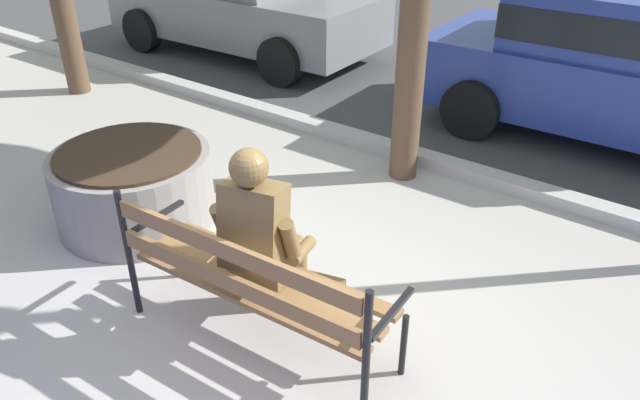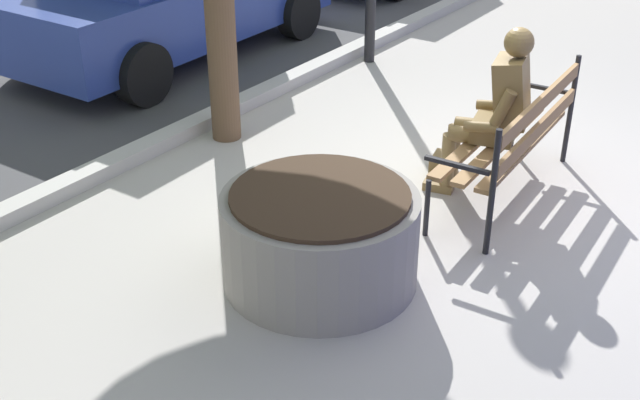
# 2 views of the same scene
# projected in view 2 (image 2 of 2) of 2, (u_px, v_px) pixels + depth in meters

# --- Properties ---
(ground_plane) EXTENTS (80.00, 80.00, 0.00)m
(ground_plane) POSITION_uv_depth(u_px,v_px,m) (513.00, 189.00, 6.62)
(ground_plane) COLOR #ADA8A0
(curb_stone) EXTENTS (60.00, 0.20, 0.12)m
(curb_stone) POSITION_uv_depth(u_px,v_px,m) (239.00, 105.00, 8.06)
(curb_stone) COLOR #B2AFA8
(curb_stone) RESTS_ON ground
(park_bench) EXTENTS (1.83, 0.63, 0.95)m
(park_bench) POSITION_uv_depth(u_px,v_px,m) (516.00, 135.00, 6.23)
(park_bench) COLOR olive
(park_bench) RESTS_ON ground
(bronze_statue_seated) EXTENTS (0.61, 0.86, 1.37)m
(bronze_statue_seated) POSITION_uv_depth(u_px,v_px,m) (490.00, 115.00, 6.26)
(bronze_statue_seated) COLOR brown
(bronze_statue_seated) RESTS_ON ground
(concrete_planter) EXTENTS (1.29, 1.29, 0.65)m
(concrete_planter) POSITION_uv_depth(u_px,v_px,m) (320.00, 237.00, 5.33)
(concrete_planter) COLOR gray
(concrete_planter) RESTS_ON ground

